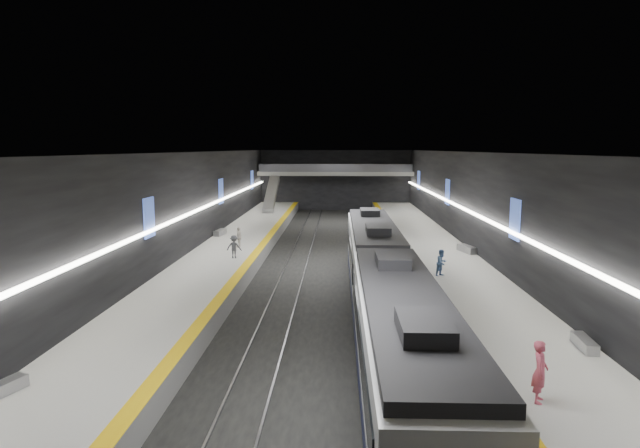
{
  "coord_description": "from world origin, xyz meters",
  "views": [
    {
      "loc": [
        0.49,
        -36.69,
        8.29
      ],
      "look_at": [
        -1.03,
        5.95,
        2.2
      ],
      "focal_mm": 30.0,
      "sensor_mm": 36.0,
      "label": 1
    }
  ],
  "objects_px": {
    "bench_right_near": "(584,343)",
    "passenger_left_a": "(239,237)",
    "bench_left_near": "(0,390)",
    "bench_left_far": "(220,232)",
    "bench_right_far": "(467,249)",
    "escalator": "(271,194)",
    "passenger_left_b": "(234,247)",
    "passenger_right_a": "(540,372)",
    "passenger_right_b": "(442,263)",
    "train": "(383,285)"
  },
  "relations": [
    {
      "from": "bench_right_near",
      "to": "passenger_left_a",
      "type": "relative_size",
      "value": 1.09
    },
    {
      "from": "bench_left_near",
      "to": "bench_left_far",
      "type": "bearing_deg",
      "value": 107.9
    },
    {
      "from": "bench_left_near",
      "to": "bench_right_far",
      "type": "bearing_deg",
      "value": 67.85
    },
    {
      "from": "passenger_left_a",
      "to": "bench_left_near",
      "type": "bearing_deg",
      "value": -0.53
    },
    {
      "from": "escalator",
      "to": "passenger_left_b",
      "type": "xyz_separation_m",
      "value": [
        1.05,
        -28.04,
        -1.13
      ]
    },
    {
      "from": "bench_left_far",
      "to": "passenger_right_a",
      "type": "distance_m",
      "value": 33.28
    },
    {
      "from": "bench_left_far",
      "to": "bench_right_far",
      "type": "height_order",
      "value": "bench_right_far"
    },
    {
      "from": "bench_left_far",
      "to": "passenger_right_b",
      "type": "distance_m",
      "value": 21.14
    },
    {
      "from": "bench_right_far",
      "to": "passenger_right_b",
      "type": "height_order",
      "value": "passenger_right_b"
    },
    {
      "from": "bench_left_far",
      "to": "train",
      "type": "bearing_deg",
      "value": -52.58
    },
    {
      "from": "train",
      "to": "passenger_left_a",
      "type": "height_order",
      "value": "train"
    },
    {
      "from": "bench_left_far",
      "to": "bench_left_near",
      "type": "bearing_deg",
      "value": -82.64
    },
    {
      "from": "bench_left_far",
      "to": "bench_right_near",
      "type": "bearing_deg",
      "value": -45.43
    },
    {
      "from": "passenger_left_a",
      "to": "bench_right_near",
      "type": "bearing_deg",
      "value": 45.78
    },
    {
      "from": "bench_left_far",
      "to": "passenger_left_b",
      "type": "relative_size",
      "value": 1.25
    },
    {
      "from": "passenger_right_b",
      "to": "escalator",
      "type": "bearing_deg",
      "value": 72.31
    },
    {
      "from": "bench_left_far",
      "to": "passenger_right_a",
      "type": "xyz_separation_m",
      "value": [
        15.79,
        -29.29,
        0.68
      ]
    },
    {
      "from": "escalator",
      "to": "passenger_left_a",
      "type": "relative_size",
      "value": 5.25
    },
    {
      "from": "train",
      "to": "bench_left_near",
      "type": "xyz_separation_m",
      "value": [
        -12.0,
        -8.73,
        -1.0
      ]
    },
    {
      "from": "bench_left_far",
      "to": "passenger_right_b",
      "type": "relative_size",
      "value": 1.25
    },
    {
      "from": "bench_left_far",
      "to": "passenger_left_b",
      "type": "bearing_deg",
      "value": -64.72
    },
    {
      "from": "bench_left_near",
      "to": "passenger_right_b",
      "type": "xyz_separation_m",
      "value": [
        15.88,
        15.52,
        0.57
      ]
    },
    {
      "from": "passenger_left_a",
      "to": "passenger_right_a",
      "type": "bearing_deg",
      "value": 34.73
    },
    {
      "from": "passenger_right_b",
      "to": "passenger_left_a",
      "type": "height_order",
      "value": "passenger_right_b"
    },
    {
      "from": "bench_left_far",
      "to": "bench_right_far",
      "type": "relative_size",
      "value": 0.96
    },
    {
      "from": "passenger_right_a",
      "to": "passenger_left_b",
      "type": "height_order",
      "value": "passenger_right_a"
    },
    {
      "from": "passenger_right_a",
      "to": "passenger_left_b",
      "type": "distance_m",
      "value": 23.6
    },
    {
      "from": "train",
      "to": "passenger_right_a",
      "type": "relative_size",
      "value": 16.46
    },
    {
      "from": "bench_right_near",
      "to": "passenger_right_a",
      "type": "bearing_deg",
      "value": -122.6
    },
    {
      "from": "bench_left_near",
      "to": "passenger_right_a",
      "type": "relative_size",
      "value": 0.88
    },
    {
      "from": "bench_right_near",
      "to": "passenger_right_b",
      "type": "height_order",
      "value": "passenger_right_b"
    },
    {
      "from": "bench_right_near",
      "to": "passenger_left_b",
      "type": "xyz_separation_m",
      "value": [
        -15.95,
        15.6,
        0.56
      ]
    },
    {
      "from": "bench_right_near",
      "to": "train",
      "type": "bearing_deg",
      "value": 152.9
    },
    {
      "from": "train",
      "to": "bench_right_near",
      "type": "xyz_separation_m",
      "value": [
        7.0,
        -4.29,
        -0.99
      ]
    },
    {
      "from": "passenger_left_b",
      "to": "bench_right_far",
      "type": "bearing_deg",
      "value": -168.36
    },
    {
      "from": "bench_left_near",
      "to": "bench_right_far",
      "type": "xyz_separation_m",
      "value": [
        19.0,
        22.6,
        0.05
      ]
    },
    {
      "from": "bench_right_far",
      "to": "passenger_left_a",
      "type": "distance_m",
      "value": 16.42
    },
    {
      "from": "passenger_left_a",
      "to": "passenger_left_b",
      "type": "relative_size",
      "value": 0.99
    },
    {
      "from": "bench_left_far",
      "to": "passenger_left_a",
      "type": "distance_m",
      "value": 6.15
    },
    {
      "from": "escalator",
      "to": "bench_right_far",
      "type": "height_order",
      "value": "escalator"
    },
    {
      "from": "escalator",
      "to": "passenger_right_b",
      "type": "height_order",
      "value": "escalator"
    },
    {
      "from": "escalator",
      "to": "passenger_right_a",
      "type": "bearing_deg",
      "value": -73.94
    },
    {
      "from": "escalator",
      "to": "bench_left_far",
      "type": "relative_size",
      "value": 4.18
    },
    {
      "from": "bench_left_far",
      "to": "bench_right_near",
      "type": "distance_m",
      "value": 31.42
    },
    {
      "from": "passenger_right_a",
      "to": "passenger_left_a",
      "type": "distance_m",
      "value": 27.15
    },
    {
      "from": "bench_left_far",
      "to": "passenger_left_b",
      "type": "height_order",
      "value": "passenger_left_b"
    },
    {
      "from": "train",
      "to": "escalator",
      "type": "height_order",
      "value": "escalator"
    },
    {
      "from": "bench_left_far",
      "to": "bench_right_far",
      "type": "xyz_separation_m",
      "value": [
        19.0,
        -6.86,
        0.01
      ]
    },
    {
      "from": "train",
      "to": "bench_right_near",
      "type": "bearing_deg",
      "value": -31.48
    },
    {
      "from": "passenger_right_a",
      "to": "passenger_left_a",
      "type": "xyz_separation_m",
      "value": [
        -13.14,
        23.76,
        -0.15
      ]
    }
  ]
}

